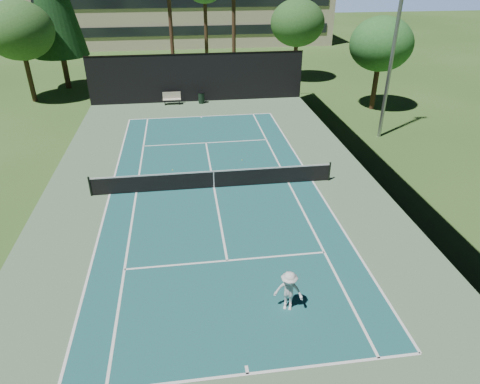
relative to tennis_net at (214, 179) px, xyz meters
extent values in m
plane|color=#315720|center=(0.00, 0.00, -0.56)|extent=(160.00, 160.00, 0.00)
cube|color=#577753|center=(0.00, 0.00, -0.55)|extent=(18.00, 32.00, 0.01)
cube|color=#1B5859|center=(0.00, 0.00, -0.55)|extent=(10.97, 23.77, 0.01)
cube|color=white|center=(0.00, -11.88, -0.54)|extent=(10.97, 0.10, 0.01)
cube|color=white|center=(0.00, 11.88, -0.54)|extent=(10.97, 0.10, 0.01)
cube|color=white|center=(0.00, -6.40, -0.54)|extent=(8.23, 0.10, 0.01)
cube|color=white|center=(0.00, 6.40, -0.54)|extent=(8.23, 0.10, 0.01)
cube|color=white|center=(-5.49, 0.00, -0.54)|extent=(0.10, 23.77, 0.01)
cube|color=white|center=(5.49, 0.00, -0.54)|extent=(0.10, 23.77, 0.01)
cube|color=white|center=(-4.12, 0.00, -0.54)|extent=(0.10, 23.77, 0.01)
cube|color=white|center=(4.12, 0.00, -0.54)|extent=(0.10, 23.77, 0.01)
cube|color=white|center=(0.00, 0.00, -0.54)|extent=(0.10, 12.80, 0.01)
cube|color=white|center=(0.00, -11.73, -0.54)|extent=(0.10, 0.30, 0.01)
cube|color=white|center=(0.00, 11.73, -0.54)|extent=(0.10, 0.30, 0.01)
cylinder|color=black|center=(-6.40, 0.00, -0.01)|extent=(0.10, 0.10, 1.10)
cylinder|color=black|center=(6.40, 0.00, -0.01)|extent=(0.10, 0.10, 1.10)
cube|color=black|center=(0.00, 0.00, -0.06)|extent=(12.80, 0.02, 0.92)
cube|color=white|center=(0.00, 0.00, 0.43)|extent=(12.80, 0.04, 0.07)
cube|color=white|center=(0.00, 0.00, -0.06)|extent=(0.05, 0.03, 0.92)
cube|color=black|center=(0.00, 16.00, 1.44)|extent=(18.00, 0.04, 4.00)
cube|color=black|center=(9.00, 0.00, 1.44)|extent=(0.04, 32.00, 4.00)
cube|color=black|center=(-9.00, 0.00, 1.44)|extent=(0.04, 32.00, 4.00)
cube|color=black|center=(0.00, 16.00, 3.44)|extent=(18.00, 0.06, 0.06)
imported|color=silver|center=(1.81, -9.37, 0.24)|extent=(1.17, 0.91, 1.59)
sphere|color=#E7F537|center=(0.28, 1.15, -0.53)|extent=(0.06, 0.06, 0.06)
sphere|color=#CDDC32|center=(2.00, 3.29, -0.53)|extent=(0.06, 0.06, 0.06)
sphere|color=#D3F237|center=(-2.21, 2.46, -0.52)|extent=(0.07, 0.07, 0.07)
cube|color=beige|center=(-2.24, 15.35, -0.11)|extent=(1.50, 0.45, 0.05)
cube|color=beige|center=(-2.24, 15.55, 0.19)|extent=(1.50, 0.06, 0.55)
cube|color=black|center=(-2.84, 15.35, -0.35)|extent=(0.06, 0.40, 0.42)
cube|color=black|center=(-1.64, 15.35, -0.35)|extent=(0.06, 0.40, 0.42)
cylinder|color=black|center=(0.24, 15.39, -0.11)|extent=(0.52, 0.52, 0.90)
cylinder|color=black|center=(0.24, 15.39, 0.36)|extent=(0.56, 0.56, 0.05)
cylinder|color=#4B3220|center=(-12.00, 22.00, 1.24)|extent=(0.50, 0.50, 3.60)
cylinder|color=#4B2E20|center=(-2.00, 24.00, 3.72)|extent=(0.36, 0.36, 8.55)
cylinder|color=#452F1D|center=(1.50, 26.00, 3.27)|extent=(0.36, 0.36, 7.65)
cylinder|color=#442D1D|center=(4.00, 23.00, 3.94)|extent=(0.36, 0.36, 9.00)
cylinder|color=#43291C|center=(10.00, 22.00, 1.20)|extent=(0.40, 0.40, 3.52)
ellipsoid|color=#275521|center=(10.00, 22.00, 4.88)|extent=(5.12, 5.12, 4.35)
cylinder|color=#4F3222|center=(14.00, 12.00, 1.09)|extent=(0.40, 0.40, 3.30)
ellipsoid|color=#266126|center=(14.00, 12.00, 4.54)|extent=(4.80, 4.80, 4.08)
cylinder|color=#4C3620|center=(-14.00, 18.00, 1.31)|extent=(0.40, 0.40, 3.74)
ellipsoid|color=#2C5A23|center=(-14.00, 18.00, 5.22)|extent=(5.44, 5.44, 4.62)
cube|color=#BFB094|center=(0.00, 46.00, 3.44)|extent=(40.00, 12.00, 8.00)
cube|color=black|center=(0.00, 39.95, 1.84)|extent=(38.00, 0.15, 1.20)
cube|color=black|center=(0.00, 39.95, 5.24)|extent=(38.00, 0.15, 1.20)
cylinder|color=gray|center=(12.00, 6.00, 5.44)|extent=(0.24, 0.24, 12.00)
camera|label=1|loc=(-1.40, -20.31, 10.34)|focal=32.00mm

